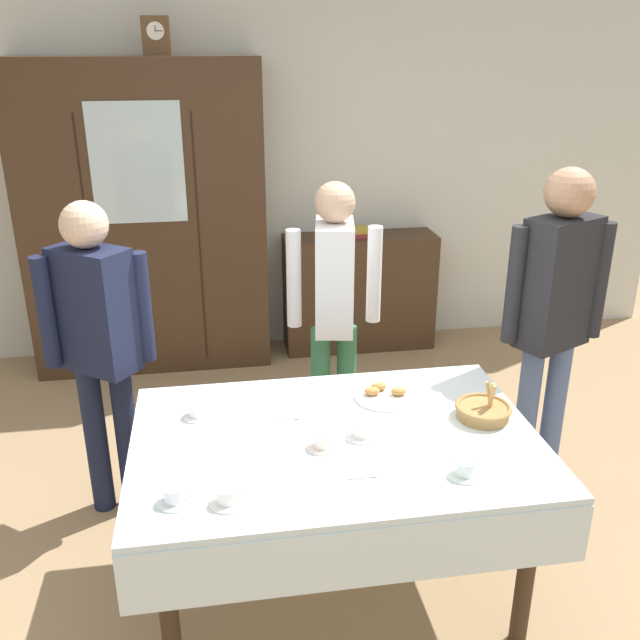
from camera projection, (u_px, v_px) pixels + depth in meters
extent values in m
plane|color=#997A56|center=(327.00, 557.00, 3.27)|extent=(12.00, 12.00, 0.00)
cube|color=silver|center=(268.00, 174.00, 5.20)|extent=(6.40, 0.10, 2.70)
cylinder|color=#3D2819|center=(169.00, 610.00, 2.47)|extent=(0.07, 0.07, 0.75)
cylinder|color=#3D2819|center=(527.00, 567.00, 2.68)|extent=(0.07, 0.07, 0.75)
cylinder|color=#3D2819|center=(176.00, 478.00, 3.22)|extent=(0.07, 0.07, 0.75)
cylinder|color=#3D2819|center=(455.00, 452.00, 3.43)|extent=(0.07, 0.07, 0.75)
cube|color=silver|center=(336.00, 439.00, 2.81)|extent=(1.64, 1.10, 0.03)
cube|color=silver|center=(365.00, 558.00, 2.35)|extent=(1.64, 0.01, 0.24)
cube|color=#3D2819|center=(146.00, 221.00, 4.89)|extent=(1.67, 0.45, 2.19)
cube|color=silver|center=(137.00, 164.00, 4.52)|extent=(0.60, 0.01, 0.79)
cube|color=black|center=(89.00, 247.00, 4.67)|extent=(0.01, 0.01, 1.75)
cube|color=black|center=(199.00, 242.00, 4.78)|extent=(0.01, 0.01, 1.75)
cube|color=brown|center=(156.00, 36.00, 4.47)|extent=(0.18, 0.10, 0.24)
cylinder|color=white|center=(155.00, 31.00, 4.41)|extent=(0.11, 0.01, 0.11)
cube|color=black|center=(155.00, 28.00, 4.39)|extent=(0.00, 0.00, 0.04)
cube|color=black|center=(158.00, 31.00, 4.40)|extent=(0.05, 0.00, 0.00)
cube|color=#3D2819|center=(359.00, 292.00, 5.41)|extent=(1.16, 0.35, 0.91)
cube|color=#99332D|center=(360.00, 233.00, 5.23)|extent=(0.14, 0.19, 0.03)
cube|color=#B29333|center=(360.00, 230.00, 5.22)|extent=(0.16, 0.19, 0.03)
cylinder|color=white|center=(198.00, 416.00, 2.95)|extent=(0.13, 0.13, 0.01)
cylinder|color=white|center=(197.00, 409.00, 2.94)|extent=(0.08, 0.08, 0.05)
torus|color=white|center=(206.00, 408.00, 2.94)|extent=(0.04, 0.01, 0.04)
cylinder|color=#47230F|center=(197.00, 405.00, 2.93)|extent=(0.06, 0.06, 0.01)
cylinder|color=silver|center=(464.00, 474.00, 2.54)|extent=(0.13, 0.13, 0.01)
cylinder|color=silver|center=(465.00, 467.00, 2.53)|extent=(0.08, 0.08, 0.05)
torus|color=silver|center=(475.00, 466.00, 2.54)|extent=(0.04, 0.01, 0.04)
cylinder|color=#47230F|center=(465.00, 462.00, 2.53)|extent=(0.06, 0.06, 0.01)
cylinder|color=white|center=(362.00, 436.00, 2.79)|extent=(0.13, 0.13, 0.01)
cylinder|color=white|center=(362.00, 429.00, 2.78)|extent=(0.08, 0.08, 0.05)
torus|color=white|center=(371.00, 428.00, 2.79)|extent=(0.04, 0.01, 0.04)
cylinder|color=#47230F|center=(362.00, 425.00, 2.77)|extent=(0.06, 0.06, 0.01)
cylinder|color=white|center=(175.00, 501.00, 2.40)|extent=(0.13, 0.13, 0.01)
cylinder|color=white|center=(174.00, 494.00, 2.38)|extent=(0.08, 0.08, 0.05)
torus|color=white|center=(185.00, 492.00, 2.39)|extent=(0.04, 0.01, 0.04)
cylinder|color=#47230F|center=(174.00, 488.00, 2.38)|extent=(0.06, 0.06, 0.01)
cylinder|color=white|center=(228.00, 502.00, 2.39)|extent=(0.13, 0.13, 0.01)
cylinder|color=white|center=(227.00, 495.00, 2.38)|extent=(0.08, 0.08, 0.05)
torus|color=white|center=(238.00, 493.00, 2.38)|extent=(0.04, 0.01, 0.04)
cylinder|color=#47230F|center=(227.00, 489.00, 2.37)|extent=(0.06, 0.06, 0.01)
cylinder|color=white|center=(323.00, 446.00, 2.72)|extent=(0.13, 0.13, 0.01)
cylinder|color=white|center=(323.00, 440.00, 2.71)|extent=(0.08, 0.08, 0.05)
torus|color=white|center=(332.00, 438.00, 2.71)|extent=(0.04, 0.01, 0.04)
cylinder|color=#9E7542|center=(483.00, 412.00, 2.93)|extent=(0.22, 0.22, 0.05)
torus|color=#9E7542|center=(483.00, 407.00, 2.92)|extent=(0.24, 0.24, 0.02)
cylinder|color=tan|center=(492.00, 398.00, 2.89)|extent=(0.02, 0.03, 0.12)
cylinder|color=tan|center=(491.00, 396.00, 2.91)|extent=(0.02, 0.02, 0.12)
cylinder|color=tan|center=(489.00, 395.00, 2.92)|extent=(0.04, 0.03, 0.12)
cylinder|color=white|center=(385.00, 397.00, 3.10)|extent=(0.28, 0.28, 0.01)
ellipsoid|color=#BC7F3D|center=(399.00, 391.00, 3.10)|extent=(0.07, 0.05, 0.04)
ellipsoid|color=#BC7F3D|center=(379.00, 386.00, 3.14)|extent=(0.07, 0.05, 0.04)
ellipsoid|color=#BC7F3D|center=(372.00, 391.00, 3.10)|extent=(0.07, 0.05, 0.04)
cube|color=silver|center=(285.00, 419.00, 2.92)|extent=(0.10, 0.01, 0.00)
ellipsoid|color=silver|center=(297.00, 418.00, 2.93)|extent=(0.03, 0.02, 0.01)
cube|color=silver|center=(360.00, 478.00, 2.53)|extent=(0.10, 0.01, 0.00)
ellipsoid|color=silver|center=(375.00, 476.00, 2.54)|extent=(0.03, 0.02, 0.01)
cylinder|color=slate|center=(526.00, 420.00, 3.61)|extent=(0.11, 0.11, 0.86)
cylinder|color=slate|center=(553.00, 418.00, 3.63)|extent=(0.11, 0.11, 0.86)
cube|color=#232328|center=(558.00, 283.00, 3.34)|extent=(0.41, 0.33, 0.65)
sphere|color=tan|center=(570.00, 192.00, 3.18)|extent=(0.23, 0.23, 0.23)
cylinder|color=#232328|center=(515.00, 285.00, 3.31)|extent=(0.08, 0.08, 0.58)
cylinder|color=#232328|center=(600.00, 281.00, 3.37)|extent=(0.08, 0.08, 0.58)
cylinder|color=#191E38|center=(96.00, 440.00, 3.48)|extent=(0.11, 0.11, 0.80)
cylinder|color=#191E38|center=(127.00, 438.00, 3.51)|extent=(0.11, 0.11, 0.80)
cube|color=#191E38|center=(95.00, 310.00, 3.24)|extent=(0.41, 0.38, 0.60)
sphere|color=#DBB293|center=(84.00, 225.00, 3.08)|extent=(0.22, 0.22, 0.22)
cylinder|color=#191E38|center=(46.00, 313.00, 3.20)|extent=(0.08, 0.08, 0.54)
cylinder|color=#191E38|center=(143.00, 307.00, 3.27)|extent=(0.08, 0.08, 0.54)
cylinder|color=#33704C|center=(321.00, 392.00, 3.97)|extent=(0.11, 0.11, 0.79)
cylinder|color=#33704C|center=(346.00, 390.00, 3.99)|extent=(0.11, 0.11, 0.79)
cube|color=silver|center=(334.00, 277.00, 3.72)|extent=(0.26, 0.39, 0.60)
sphere|color=tan|center=(335.00, 202.00, 3.57)|extent=(0.22, 0.22, 0.22)
cylinder|color=silver|center=(294.00, 279.00, 3.69)|extent=(0.08, 0.08, 0.54)
cylinder|color=silver|center=(374.00, 275.00, 3.75)|extent=(0.08, 0.08, 0.54)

